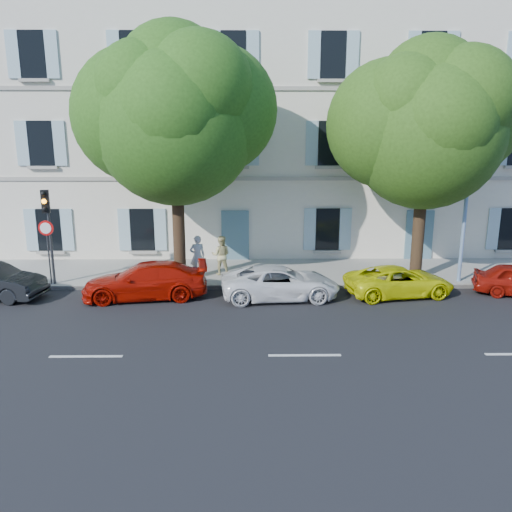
{
  "coord_description": "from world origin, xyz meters",
  "views": [
    {
      "loc": [
        -1.5,
        -16.7,
        5.82
      ],
      "look_at": [
        -1.27,
        2.0,
        1.4
      ],
      "focal_mm": 35.0,
      "sensor_mm": 36.0,
      "label": 1
    }
  ],
  "objects_px": {
    "tree_right": "(426,133)",
    "road_sign": "(47,239)",
    "traffic_light": "(47,217)",
    "car_white_coupe": "(280,283)",
    "pedestrian_a": "(197,256)",
    "car_red_coupe": "(145,281)",
    "car_yellow_supercar": "(399,281)",
    "pedestrian_b": "(221,255)",
    "street_lamp": "(470,176)",
    "tree_left": "(175,124)"
  },
  "relations": [
    {
      "from": "car_white_coupe",
      "to": "car_yellow_supercar",
      "type": "xyz_separation_m",
      "value": [
        4.51,
        0.29,
        -0.04
      ]
    },
    {
      "from": "tree_left",
      "to": "car_yellow_supercar",
      "type": "bearing_deg",
      "value": -10.65
    },
    {
      "from": "traffic_light",
      "to": "street_lamp",
      "type": "height_order",
      "value": "street_lamp"
    },
    {
      "from": "car_white_coupe",
      "to": "car_yellow_supercar",
      "type": "distance_m",
      "value": 4.52
    },
    {
      "from": "traffic_light",
      "to": "pedestrian_b",
      "type": "xyz_separation_m",
      "value": [
        6.6,
        1.43,
        -1.88
      ]
    },
    {
      "from": "car_white_coupe",
      "to": "road_sign",
      "type": "xyz_separation_m",
      "value": [
        -9.08,
        1.49,
        1.39
      ]
    },
    {
      "from": "tree_left",
      "to": "street_lamp",
      "type": "relative_size",
      "value": 1.29
    },
    {
      "from": "road_sign",
      "to": "car_white_coupe",
      "type": "bearing_deg",
      "value": -9.32
    },
    {
      "from": "pedestrian_a",
      "to": "pedestrian_b",
      "type": "relative_size",
      "value": 1.06
    },
    {
      "from": "tree_right",
      "to": "road_sign",
      "type": "relative_size",
      "value": 3.56
    },
    {
      "from": "pedestrian_a",
      "to": "pedestrian_b",
      "type": "xyz_separation_m",
      "value": [
        0.97,
        0.36,
        -0.05
      ]
    },
    {
      "from": "street_lamp",
      "to": "traffic_light",
      "type": "bearing_deg",
      "value": -179.58
    },
    {
      "from": "car_red_coupe",
      "to": "road_sign",
      "type": "xyz_separation_m",
      "value": [
        -4.05,
        1.37,
        1.33
      ]
    },
    {
      "from": "traffic_light",
      "to": "pedestrian_b",
      "type": "relative_size",
      "value": 2.25
    },
    {
      "from": "car_yellow_supercar",
      "to": "pedestrian_a",
      "type": "xyz_separation_m",
      "value": [
        -7.83,
        2.21,
        0.47
      ]
    },
    {
      "from": "car_white_coupe",
      "to": "pedestrian_a",
      "type": "height_order",
      "value": "pedestrian_a"
    },
    {
      "from": "car_red_coupe",
      "to": "pedestrian_a",
      "type": "height_order",
      "value": "pedestrian_a"
    },
    {
      "from": "street_lamp",
      "to": "pedestrian_b",
      "type": "distance_m",
      "value": 10.4
    },
    {
      "from": "tree_right",
      "to": "traffic_light",
      "type": "distance_m",
      "value": 15.03
    },
    {
      "from": "tree_right",
      "to": "traffic_light",
      "type": "bearing_deg",
      "value": -177.37
    },
    {
      "from": "car_white_coupe",
      "to": "traffic_light",
      "type": "bearing_deg",
      "value": 77.01
    },
    {
      "from": "tree_right",
      "to": "pedestrian_a",
      "type": "height_order",
      "value": "tree_right"
    },
    {
      "from": "traffic_light",
      "to": "road_sign",
      "type": "height_order",
      "value": "traffic_light"
    },
    {
      "from": "street_lamp",
      "to": "tree_left",
      "type": "bearing_deg",
      "value": 178.29
    },
    {
      "from": "car_white_coupe",
      "to": "car_red_coupe",
      "type": "bearing_deg",
      "value": 84.67
    },
    {
      "from": "traffic_light",
      "to": "road_sign",
      "type": "bearing_deg",
      "value": 150.86
    },
    {
      "from": "car_white_coupe",
      "to": "pedestrian_a",
      "type": "distance_m",
      "value": 4.18
    },
    {
      "from": "car_white_coupe",
      "to": "car_yellow_supercar",
      "type": "relative_size",
      "value": 1.08
    },
    {
      "from": "pedestrian_a",
      "to": "tree_right",
      "type": "bearing_deg",
      "value": 163.64
    },
    {
      "from": "pedestrian_b",
      "to": "car_red_coupe",
      "type": "bearing_deg",
      "value": 49.26
    },
    {
      "from": "tree_right",
      "to": "car_red_coupe",
      "type": "bearing_deg",
      "value": -169.58
    },
    {
      "from": "traffic_light",
      "to": "car_yellow_supercar",
      "type": "bearing_deg",
      "value": -4.82
    },
    {
      "from": "pedestrian_b",
      "to": "traffic_light",
      "type": "bearing_deg",
      "value": 15.79
    },
    {
      "from": "car_red_coupe",
      "to": "road_sign",
      "type": "bearing_deg",
      "value": -115.73
    },
    {
      "from": "road_sign",
      "to": "traffic_light",
      "type": "bearing_deg",
      "value": -29.14
    },
    {
      "from": "car_white_coupe",
      "to": "road_sign",
      "type": "bearing_deg",
      "value": 76.72
    },
    {
      "from": "car_red_coupe",
      "to": "car_yellow_supercar",
      "type": "distance_m",
      "value": 9.54
    },
    {
      "from": "tree_right",
      "to": "street_lamp",
      "type": "distance_m",
      "value": 2.38
    },
    {
      "from": "pedestrian_a",
      "to": "car_yellow_supercar",
      "type": "bearing_deg",
      "value": 150.41
    },
    {
      "from": "car_red_coupe",
      "to": "pedestrian_a",
      "type": "distance_m",
      "value": 2.95
    },
    {
      "from": "tree_right",
      "to": "traffic_light",
      "type": "relative_size",
      "value": 2.43
    },
    {
      "from": "car_white_coupe",
      "to": "pedestrian_a",
      "type": "relative_size",
      "value": 2.48
    },
    {
      "from": "car_yellow_supercar",
      "to": "car_white_coupe",
      "type": "bearing_deg",
      "value": 83.99
    },
    {
      "from": "tree_right",
      "to": "pedestrian_a",
      "type": "distance_m",
      "value": 10.33
    },
    {
      "from": "tree_right",
      "to": "road_sign",
      "type": "xyz_separation_m",
      "value": [
        -14.8,
        -0.61,
        -4.01
      ]
    },
    {
      "from": "car_white_coupe",
      "to": "road_sign",
      "type": "relative_size",
      "value": 1.7
    },
    {
      "from": "car_yellow_supercar",
      "to": "road_sign",
      "type": "xyz_separation_m",
      "value": [
        -13.59,
        1.2,
        1.43
      ]
    },
    {
      "from": "tree_left",
      "to": "traffic_light",
      "type": "distance_m",
      "value": 6.1
    },
    {
      "from": "pedestrian_b",
      "to": "tree_left",
      "type": "bearing_deg",
      "value": 34.69
    },
    {
      "from": "tree_right",
      "to": "pedestrian_a",
      "type": "xyz_separation_m",
      "value": [
        -9.05,
        0.4,
        -4.98
      ]
    }
  ]
}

